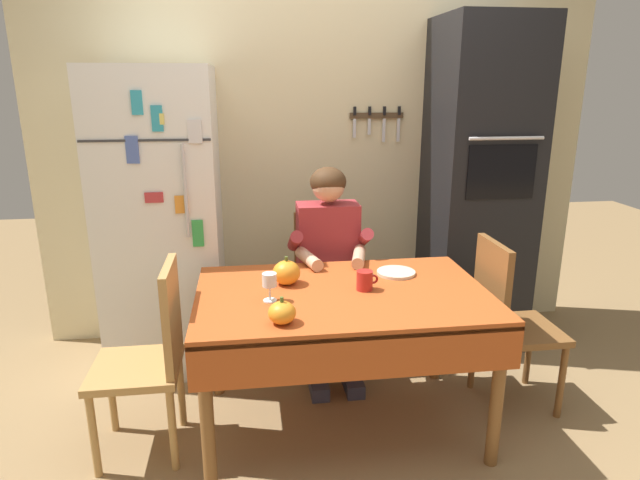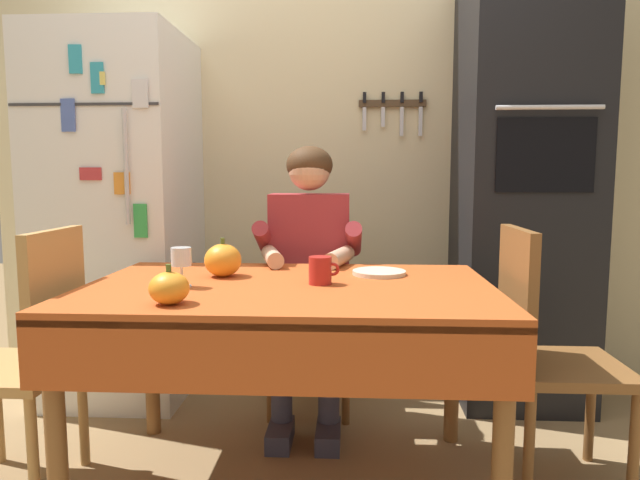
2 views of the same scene
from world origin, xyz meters
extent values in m
cube|color=beige|center=(0.05, 1.35, 1.30)|extent=(3.70, 0.10, 2.60)
cube|color=#4C3823|center=(0.43, 1.29, 1.50)|extent=(0.36, 0.02, 0.04)
cube|color=silver|center=(0.28, 1.28, 1.42)|extent=(0.02, 0.01, 0.12)
cube|color=black|center=(0.28, 1.28, 1.53)|extent=(0.02, 0.01, 0.06)
cube|color=silver|center=(0.38, 1.28, 1.43)|extent=(0.02, 0.01, 0.10)
cube|color=black|center=(0.38, 1.28, 1.53)|extent=(0.02, 0.01, 0.06)
cube|color=silver|center=(0.48, 1.28, 1.40)|extent=(0.02, 0.01, 0.15)
cube|color=black|center=(0.48, 1.28, 1.53)|extent=(0.02, 0.01, 0.06)
cube|color=silver|center=(0.58, 1.28, 1.40)|extent=(0.02, 0.01, 0.15)
cube|color=black|center=(0.58, 1.28, 1.53)|extent=(0.02, 0.01, 0.06)
cube|color=white|center=(-0.95, 0.96, 0.90)|extent=(0.68, 0.68, 1.80)
cylinder|color=silver|center=(-0.76, 0.60, 1.15)|extent=(0.02, 0.02, 0.50)
cube|color=#333335|center=(-0.95, 0.62, 1.42)|extent=(0.67, 0.01, 0.01)
cube|color=teal|center=(-0.97, 0.61, 1.61)|extent=(0.06, 0.01, 0.12)
cube|color=#E5D666|center=(-0.87, 0.61, 1.53)|extent=(0.05, 0.01, 0.06)
cube|color=green|center=(-0.71, 0.61, 0.91)|extent=(0.06, 0.01, 0.15)
cube|color=silver|center=(-0.70, 0.61, 1.46)|extent=(0.07, 0.02, 0.12)
cube|color=#B73338|center=(-0.93, 0.61, 1.12)|extent=(0.10, 0.01, 0.06)
cube|color=#4C66B7|center=(-1.02, 0.61, 1.37)|extent=(0.07, 0.02, 0.14)
cube|color=orange|center=(-0.79, 0.61, 1.08)|extent=(0.07, 0.01, 0.10)
cube|color=teal|center=(-0.88, 0.61, 1.53)|extent=(0.06, 0.01, 0.13)
cube|color=black|center=(1.05, 1.00, 1.05)|extent=(0.60, 0.60, 2.10)
cube|color=black|center=(1.05, 0.70, 1.20)|extent=(0.42, 0.01, 0.32)
cylinder|color=silver|center=(1.05, 0.67, 1.40)|extent=(0.45, 0.02, 0.02)
cylinder|color=brown|center=(-0.64, -0.29, 0.35)|extent=(0.06, 0.06, 0.70)
cylinder|color=brown|center=(-0.64, 0.49, 0.35)|extent=(0.06, 0.06, 0.70)
cylinder|color=brown|center=(0.64, -0.29, 0.35)|extent=(0.06, 0.06, 0.70)
cylinder|color=brown|center=(0.64, 0.49, 0.35)|extent=(0.06, 0.06, 0.70)
cube|color=#B24C1E|center=(0.00, 0.10, 0.72)|extent=(1.40, 0.90, 0.04)
cube|color=#B24C1E|center=(0.00, -0.34, 0.62)|extent=(1.40, 0.01, 0.20)
cube|color=brown|center=(0.02, 0.79, 0.43)|extent=(0.40, 0.40, 0.04)
cube|color=brown|center=(0.02, 0.97, 0.69)|extent=(0.36, 0.04, 0.48)
cylinder|color=brown|center=(-0.15, 0.62, 0.21)|extent=(0.04, 0.04, 0.41)
cylinder|color=brown|center=(-0.15, 0.96, 0.21)|extent=(0.04, 0.04, 0.41)
cylinder|color=brown|center=(0.19, 0.62, 0.21)|extent=(0.04, 0.04, 0.41)
cylinder|color=brown|center=(0.19, 0.96, 0.21)|extent=(0.04, 0.04, 0.41)
cube|color=#38384C|center=(-0.08, 0.41, 0.04)|extent=(0.10, 0.22, 0.08)
cube|color=#38384C|center=(0.12, 0.41, 0.04)|extent=(0.10, 0.22, 0.08)
cylinder|color=#38384C|center=(-0.08, 0.47, 0.23)|extent=(0.09, 0.09, 0.38)
cylinder|color=#38384C|center=(0.12, 0.47, 0.23)|extent=(0.09, 0.09, 0.38)
cube|color=#38384C|center=(-0.07, 0.63, 0.50)|extent=(0.12, 0.40, 0.11)
cube|color=#38384C|center=(0.11, 0.63, 0.50)|extent=(0.12, 0.40, 0.11)
cube|color=#9E2D33|center=(0.02, 0.75, 0.79)|extent=(0.36, 0.20, 0.48)
cylinder|color=#9E2D33|center=(-0.18, 0.68, 0.83)|extent=(0.07, 0.26, 0.18)
cylinder|color=#9E2D33|center=(0.22, 0.68, 0.83)|extent=(0.07, 0.26, 0.18)
cylinder|color=#D8A884|center=(-0.12, 0.51, 0.78)|extent=(0.13, 0.27, 0.07)
cylinder|color=#D8A884|center=(0.16, 0.51, 0.78)|extent=(0.13, 0.27, 0.07)
sphere|color=#D8A884|center=(0.02, 0.73, 1.14)|extent=(0.19, 0.19, 0.19)
ellipsoid|color=#472D19|center=(0.02, 0.74, 1.16)|extent=(0.21, 0.21, 0.17)
cube|color=brown|center=(0.98, 0.18, 0.43)|extent=(0.40, 0.40, 0.04)
cube|color=brown|center=(0.80, 0.18, 0.69)|extent=(0.04, 0.36, 0.48)
cylinder|color=brown|center=(1.15, 0.01, 0.21)|extent=(0.04, 0.04, 0.41)
cylinder|color=brown|center=(0.81, 0.01, 0.21)|extent=(0.04, 0.04, 0.41)
cylinder|color=brown|center=(1.15, 0.35, 0.21)|extent=(0.04, 0.04, 0.41)
cylinder|color=brown|center=(0.81, 0.35, 0.21)|extent=(0.04, 0.04, 0.41)
cube|color=tan|center=(-0.98, 0.04, 0.43)|extent=(0.40, 0.40, 0.04)
cube|color=tan|center=(-0.80, 0.04, 0.69)|extent=(0.04, 0.36, 0.48)
cylinder|color=tan|center=(-0.81, 0.21, 0.21)|extent=(0.04, 0.04, 0.41)
cylinder|color=tan|center=(-0.81, -0.13, 0.21)|extent=(0.04, 0.04, 0.41)
cylinder|color=#B2231E|center=(0.11, 0.10, 0.79)|extent=(0.08, 0.08, 0.10)
torus|color=#B2231E|center=(0.15, 0.10, 0.79)|extent=(0.05, 0.01, 0.05)
cylinder|color=white|center=(-0.35, 0.02, 0.74)|extent=(0.06, 0.06, 0.01)
cylinder|color=white|center=(-0.35, 0.02, 0.78)|extent=(0.01, 0.01, 0.07)
cylinder|color=white|center=(-0.35, 0.02, 0.84)|extent=(0.07, 0.07, 0.06)
ellipsoid|color=orange|center=(-0.26, 0.23, 0.80)|extent=(0.14, 0.14, 0.12)
cylinder|color=#4C6023|center=(-0.26, 0.23, 0.87)|extent=(0.02, 0.02, 0.02)
ellipsoid|color=orange|center=(-0.31, -0.22, 0.79)|extent=(0.12, 0.12, 0.10)
cylinder|color=#4C6023|center=(-0.31, -0.22, 0.85)|extent=(0.02, 0.02, 0.02)
cylinder|color=beige|center=(0.32, 0.30, 0.75)|extent=(0.20, 0.20, 0.02)
camera|label=1|loc=(-0.44, -2.29, 1.70)|focal=30.36mm
camera|label=2|loc=(0.22, -1.79, 1.11)|focal=31.43mm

